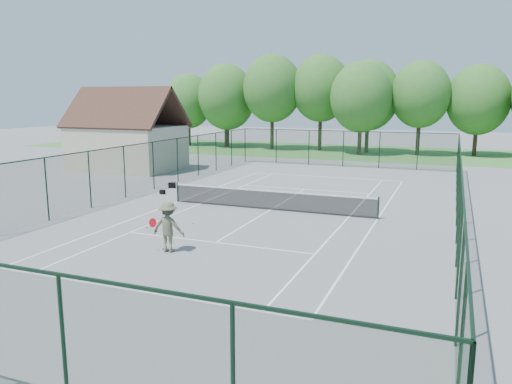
# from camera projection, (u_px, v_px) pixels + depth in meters

# --- Properties ---
(ground) EXTENTS (140.00, 140.00, 0.00)m
(ground) POSITION_uv_depth(u_px,v_px,m) (270.00, 210.00, 25.91)
(ground) COLOR gray
(ground) RESTS_ON ground
(grass_far) EXTENTS (80.00, 16.00, 0.01)m
(grass_far) POSITION_uv_depth(u_px,v_px,m) (366.00, 152.00, 53.31)
(grass_far) COLOR #458539
(grass_far) RESTS_ON ground
(court_lines) EXTENTS (11.05, 23.85, 0.01)m
(court_lines) POSITION_uv_depth(u_px,v_px,m) (270.00, 210.00, 25.90)
(court_lines) COLOR white
(court_lines) RESTS_ON ground
(tennis_net) EXTENTS (11.08, 0.08, 1.10)m
(tennis_net) POSITION_uv_depth(u_px,v_px,m) (270.00, 199.00, 25.80)
(tennis_net) COLOR black
(tennis_net) RESTS_ON ground
(fence_enclosure) EXTENTS (18.05, 36.05, 3.02)m
(fence_enclosure) POSITION_uv_depth(u_px,v_px,m) (270.00, 180.00, 25.62)
(fence_enclosure) COLOR #18391E
(fence_enclosure) RESTS_ON ground
(utility_building) EXTENTS (8.60, 6.27, 6.63)m
(utility_building) POSITION_uv_depth(u_px,v_px,m) (127.00, 131.00, 40.26)
(utility_building) COLOR beige
(utility_building) RESTS_ON ground
(tree_line_far) EXTENTS (39.40, 6.40, 9.70)m
(tree_line_far) POSITION_uv_depth(u_px,v_px,m) (368.00, 95.00, 52.20)
(tree_line_far) COLOR #3B281B
(tree_line_far) RESTS_ON ground
(sports_bag_a) EXTENTS (0.50, 0.39, 0.35)m
(sports_bag_a) POSITION_uv_depth(u_px,v_px,m) (172.00, 185.00, 32.23)
(sports_bag_a) COLOR black
(sports_bag_a) RESTS_ON ground
(sports_bag_b) EXTENTS (0.36, 0.26, 0.26)m
(sports_bag_b) POSITION_uv_depth(u_px,v_px,m) (162.00, 192.00, 30.16)
(sports_bag_b) COLOR black
(sports_bag_b) RESTS_ON ground
(tennis_player) EXTENTS (1.74, 0.90, 1.93)m
(tennis_player) POSITION_uv_depth(u_px,v_px,m) (168.00, 227.00, 18.71)
(tennis_player) COLOR #5B5E41
(tennis_player) RESTS_ON ground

